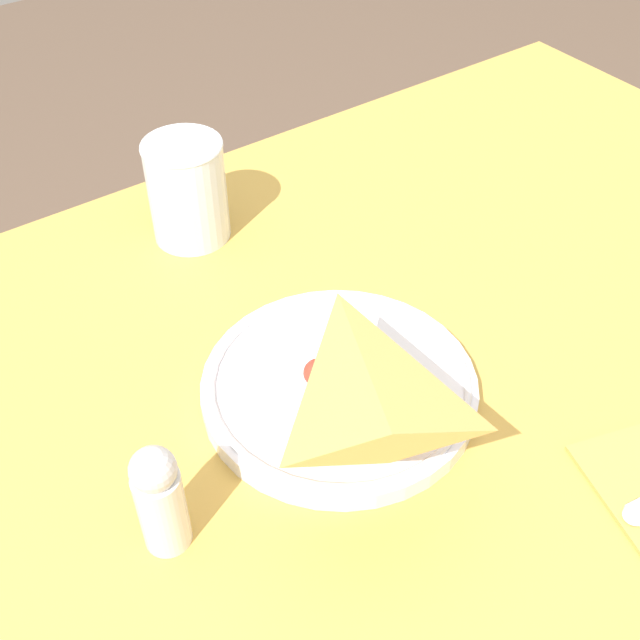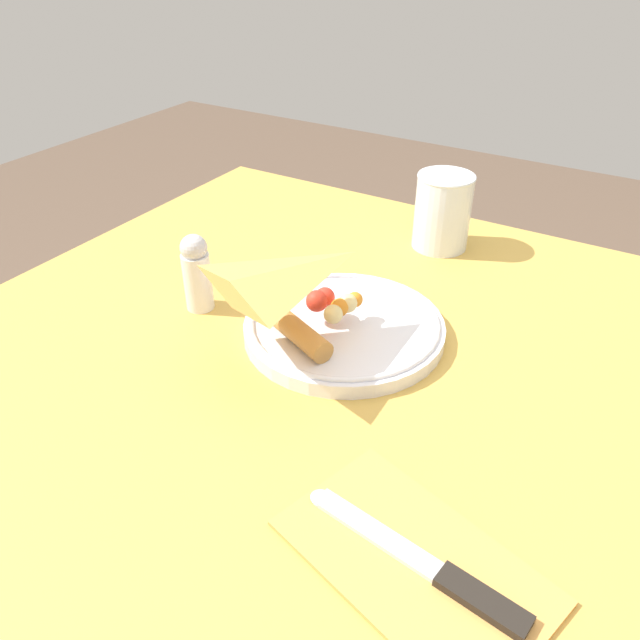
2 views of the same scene
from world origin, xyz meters
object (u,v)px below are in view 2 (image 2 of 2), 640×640
milk_glass (442,213)px  salt_shaker (197,272)px  napkin_folded (413,561)px  plate_pizza (344,323)px  butter_knife (424,563)px  dining_table (400,471)px

milk_glass → salt_shaker: bearing=58.5°
napkin_folded → plate_pizza: bearing=-50.8°
plate_pizza → butter_knife: (-0.19, 0.23, -0.01)m
plate_pizza → butter_knife: 0.30m
milk_glass → napkin_folded: (-0.18, 0.48, -0.05)m
milk_glass → napkin_folded: size_ratio=0.47×
napkin_folded → butter_knife: butter_knife is taller
milk_glass → plate_pizza: bearing=88.2°
butter_knife → salt_shaker: 0.41m
plate_pizza → milk_glass: (-0.01, -0.26, 0.03)m
dining_table → butter_knife: (-0.09, 0.18, 0.12)m
butter_knife → salt_shaker: size_ratio=1.92×
dining_table → salt_shaker: size_ratio=11.17×
napkin_folded → salt_shaker: 0.41m
dining_table → napkin_folded: napkin_folded is taller
milk_glass → butter_knife: (-0.18, 0.48, -0.04)m
dining_table → napkin_folded: bearing=115.4°
butter_knife → dining_table: bearing=-54.2°
dining_table → butter_knife: bearing=117.4°
butter_knife → salt_shaker: salt_shaker is taller
dining_table → milk_glass: (0.09, -0.31, 0.17)m
dining_table → salt_shaker: salt_shaker is taller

